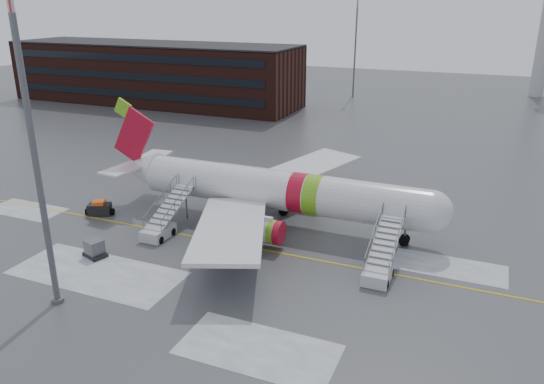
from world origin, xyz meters
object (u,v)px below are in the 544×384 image
at_px(airstair_fwd, 380,264).
at_px(pushback_tug, 217,237).
at_px(uld_container, 95,249).
at_px(baggage_tractor, 100,209).
at_px(airliner, 271,190).
at_px(airstair_aft, 162,224).
at_px(light_mast_near, 30,126).

xyz_separation_m(airstair_fwd, pushback_tug, (-14.72, 0.27, -0.39)).
height_order(uld_container, baggage_tractor, uld_container).
bearing_deg(airliner, airstair_aft, -141.37).
bearing_deg(baggage_tractor, light_mast_near, -60.39).
height_order(airstair_fwd, light_mast_near, light_mast_near).
height_order(airstair_aft, baggage_tractor, airstair_aft).
xyz_separation_m(airstair_fwd, light_mast_near, (-20.77, -12.88, 11.97)).
xyz_separation_m(airliner, baggage_tractor, (-16.87, -4.90, -2.78)).
bearing_deg(airstair_fwd, uld_container, -165.29).
bearing_deg(airstair_fwd, light_mast_near, -148.19).
xyz_separation_m(uld_container, baggage_tractor, (-5.91, 7.70, -0.08)).
bearing_deg(uld_container, pushback_tug, 37.08).
distance_m(airstair_fwd, airstair_aft, 20.32).
relative_size(airstair_fwd, baggage_tractor, 2.52).
height_order(airliner, uld_container, airliner).
distance_m(airliner, light_mast_near, 23.32).
xyz_separation_m(pushback_tug, baggage_tractor, (-14.29, 1.37, -0.04)).
bearing_deg(airstair_aft, airliner, 38.63).
distance_m(pushback_tug, light_mast_near, 19.03).
relative_size(airstair_fwd, light_mast_near, 0.31).
distance_m(airliner, airstair_fwd, 13.99).
relative_size(airstair_fwd, airstair_aft, 1.00).
distance_m(airstair_aft, uld_container, 6.69).
bearing_deg(airstair_fwd, baggage_tractor, 176.77).
bearing_deg(airliner, baggage_tractor, -163.81).
distance_m(airliner, baggage_tractor, 17.79).
relative_size(airstair_fwd, pushback_tug, 2.70).
distance_m(airstair_aft, pushback_tug, 5.62).
height_order(airliner, light_mast_near, light_mast_near).
height_order(uld_container, light_mast_near, light_mast_near).
height_order(airstair_aft, light_mast_near, light_mast_near).
bearing_deg(airliner, pushback_tug, -112.40).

